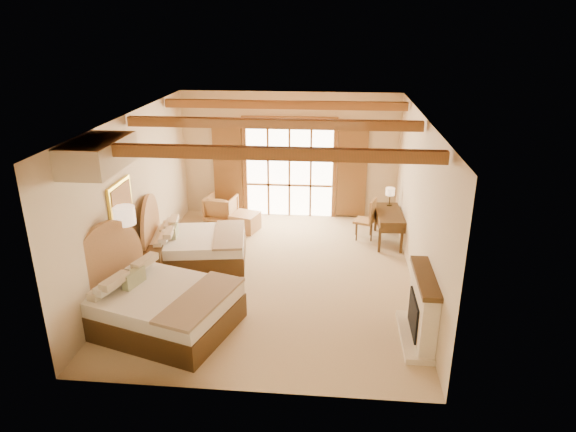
# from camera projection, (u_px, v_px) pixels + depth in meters

# --- Properties ---
(floor) EXTENTS (7.00, 7.00, 0.00)m
(floor) POSITION_uv_depth(u_px,v_px,m) (274.00, 275.00, 10.40)
(floor) COLOR #C5B287
(floor) RESTS_ON ground
(wall_back) EXTENTS (5.50, 0.00, 5.50)m
(wall_back) POSITION_uv_depth(u_px,v_px,m) (290.00, 155.00, 13.08)
(wall_back) COLOR beige
(wall_back) RESTS_ON ground
(wall_left) EXTENTS (0.00, 7.00, 7.00)m
(wall_left) POSITION_uv_depth(u_px,v_px,m) (134.00, 196.00, 10.07)
(wall_left) COLOR beige
(wall_left) RESTS_ON ground
(wall_right) EXTENTS (0.00, 7.00, 7.00)m
(wall_right) POSITION_uv_depth(u_px,v_px,m) (419.00, 205.00, 9.59)
(wall_right) COLOR beige
(wall_right) RESTS_ON ground
(ceiling) EXTENTS (7.00, 7.00, 0.00)m
(ceiling) POSITION_uv_depth(u_px,v_px,m) (272.00, 117.00, 9.25)
(ceiling) COLOR #B56D34
(ceiling) RESTS_ON ground
(ceiling_beams) EXTENTS (5.39, 4.60, 0.18)m
(ceiling_beams) POSITION_uv_depth(u_px,v_px,m) (272.00, 124.00, 9.30)
(ceiling_beams) COLOR brown
(ceiling_beams) RESTS_ON ceiling
(french_doors) EXTENTS (3.95, 0.08, 2.60)m
(french_doors) POSITION_uv_depth(u_px,v_px,m) (289.00, 169.00, 13.15)
(french_doors) COLOR white
(french_doors) RESTS_ON ground
(fireplace) EXTENTS (0.46, 1.40, 1.16)m
(fireplace) POSITION_uv_depth(u_px,v_px,m) (421.00, 312.00, 8.14)
(fireplace) COLOR beige
(fireplace) RESTS_ON ground
(painting) EXTENTS (0.06, 0.95, 0.75)m
(painting) POSITION_uv_depth(u_px,v_px,m) (121.00, 202.00, 9.31)
(painting) COLOR yellow
(painting) RESTS_ON wall_left
(canopy_valance) EXTENTS (0.70, 1.40, 0.45)m
(canopy_valance) POSITION_uv_depth(u_px,v_px,m) (98.00, 155.00, 7.69)
(canopy_valance) COLOR beige
(canopy_valance) RESTS_ON ceiling
(bed_near) EXTENTS (2.75, 2.31, 1.49)m
(bed_near) POSITION_uv_depth(u_px,v_px,m) (152.00, 303.00, 8.51)
(bed_near) COLOR #472C13
(bed_near) RESTS_ON floor
(bed_far) EXTENTS (2.21, 1.79, 1.32)m
(bed_far) POSITION_uv_depth(u_px,v_px,m) (191.00, 244.00, 10.85)
(bed_far) COLOR #472C13
(bed_far) RESTS_ON floor
(nightstand) EXTENTS (0.62, 0.62, 0.64)m
(nightstand) POSITION_uv_depth(u_px,v_px,m) (149.00, 265.00, 10.11)
(nightstand) COLOR #472C13
(nightstand) RESTS_ON floor
(floor_lamp) EXTENTS (0.38, 0.38, 1.79)m
(floor_lamp) POSITION_uv_depth(u_px,v_px,m) (125.00, 221.00, 9.04)
(floor_lamp) COLOR #392E1A
(floor_lamp) RESTS_ON floor
(armchair) EXTENTS (0.82, 0.84, 0.67)m
(armchair) POSITION_uv_depth(u_px,v_px,m) (221.00, 208.00, 13.10)
(armchair) COLOR #A57543
(armchair) RESTS_ON floor
(ottoman) EXTENTS (0.75, 0.75, 0.44)m
(ottoman) POSITION_uv_depth(u_px,v_px,m) (245.00, 222.00, 12.53)
(ottoman) COLOR #B27E4D
(ottoman) RESTS_ON floor
(desk) EXTENTS (0.64, 1.37, 0.72)m
(desk) POSITION_uv_depth(u_px,v_px,m) (388.00, 226.00, 11.85)
(desk) COLOR #472C13
(desk) RESTS_ON floor
(desk_chair) EXTENTS (0.56, 0.55, 0.98)m
(desk_chair) POSITION_uv_depth(u_px,v_px,m) (365.00, 226.00, 12.06)
(desk_chair) COLOR #A9734B
(desk_chair) RESTS_ON floor
(desk_lamp) EXTENTS (0.21, 0.21, 0.43)m
(desk_lamp) POSITION_uv_depth(u_px,v_px,m) (390.00, 192.00, 12.05)
(desk_lamp) COLOR #392E1A
(desk_lamp) RESTS_ON desk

